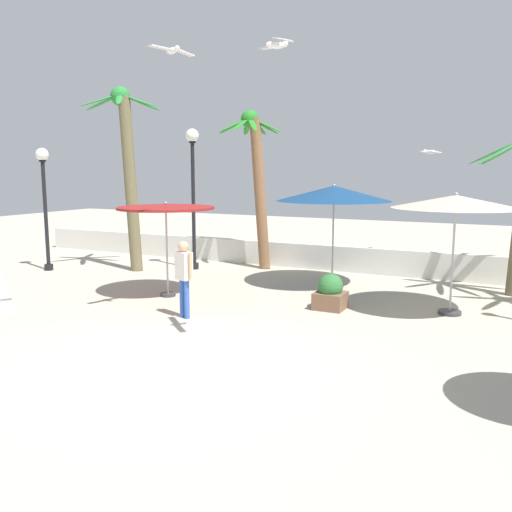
% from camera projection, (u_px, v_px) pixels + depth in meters
% --- Properties ---
extents(ground_plane, '(56.00, 56.00, 0.00)m').
position_uv_depth(ground_plane, '(166.00, 366.00, 9.28)').
color(ground_plane, '#B2A893').
extents(boundary_wall, '(25.20, 0.30, 0.83)m').
position_uv_depth(boundary_wall, '(343.00, 259.00, 17.84)').
color(boundary_wall, silver).
rests_on(boundary_wall, ground_plane).
extents(patio_umbrella_0, '(2.49, 2.49, 2.47)m').
position_uv_depth(patio_umbrella_0, '(166.00, 212.00, 14.06)').
color(patio_umbrella_0, '#333338').
rests_on(patio_umbrella_0, ground_plane).
extents(patio_umbrella_2, '(3.20, 3.20, 2.89)m').
position_uv_depth(patio_umbrella_2, '(334.00, 194.00, 15.18)').
color(patio_umbrella_2, '#333338').
rests_on(patio_umbrella_2, ground_plane).
extents(patio_umbrella_4, '(2.83, 2.83, 2.78)m').
position_uv_depth(patio_umbrella_4, '(456.00, 203.00, 12.20)').
color(patio_umbrella_4, '#333338').
rests_on(patio_umbrella_4, ground_plane).
extents(palm_tree_0, '(2.64, 2.32, 5.88)m').
position_uv_depth(palm_tree_0, '(128.00, 160.00, 17.59)').
color(palm_tree_0, brown).
rests_on(palm_tree_0, ground_plane).
extents(palm_tree_1, '(2.21, 2.21, 5.20)m').
position_uv_depth(palm_tree_1, '(257.00, 171.00, 18.06)').
color(palm_tree_1, brown).
rests_on(palm_tree_1, ground_plane).
extents(lamp_post_1, '(0.43, 0.43, 4.57)m').
position_uv_depth(lamp_post_1, '(193.00, 176.00, 17.84)').
color(lamp_post_1, black).
rests_on(lamp_post_1, ground_plane).
extents(lamp_post_2, '(0.41, 0.41, 3.96)m').
position_uv_depth(lamp_post_2, '(44.00, 191.00, 17.68)').
color(lamp_post_2, black).
rests_on(lamp_post_2, ground_plane).
extents(guest_0, '(0.53, 0.34, 1.73)m').
position_uv_depth(guest_0, '(184.00, 271.00, 12.13)').
color(guest_0, '#3359B2').
rests_on(guest_0, ground_plane).
extents(seagull_0, '(0.44, 1.06, 0.14)m').
position_uv_depth(seagull_0, '(172.00, 50.00, 10.80)').
color(seagull_0, white).
extents(seagull_1, '(0.95, 0.93, 0.18)m').
position_uv_depth(seagull_1, '(276.00, 44.00, 8.82)').
color(seagull_1, white).
extents(seagull_2, '(0.51, 1.14, 0.14)m').
position_uv_depth(seagull_2, '(430.00, 152.00, 16.13)').
color(seagull_2, white).
extents(planter, '(0.70, 0.70, 0.85)m').
position_uv_depth(planter, '(330.00, 293.00, 13.03)').
color(planter, brown).
rests_on(planter, ground_plane).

